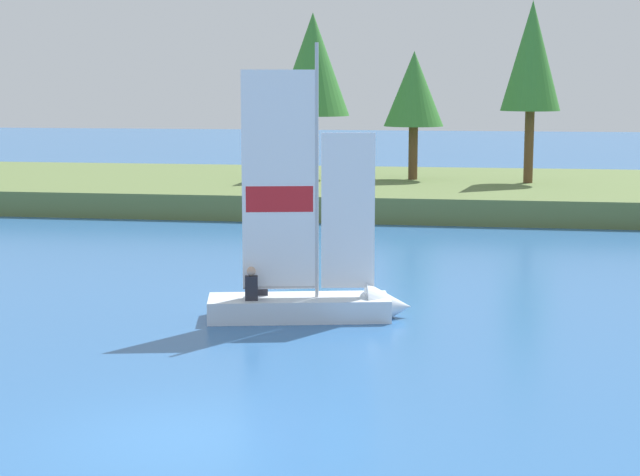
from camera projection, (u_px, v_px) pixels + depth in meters
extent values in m
plane|color=#2D609E|center=(181.00, 438.00, 15.23)|extent=(200.00, 200.00, 0.00)
cube|color=#5B703D|center=(382.00, 191.00, 45.29)|extent=(80.00, 14.54, 0.99)
cylinder|color=brown|center=(313.00, 147.00, 46.07)|extent=(0.35, 0.35, 2.79)
cone|color=#387F33|center=(313.00, 64.00, 45.51)|extent=(3.27, 3.27, 4.55)
cylinder|color=brown|center=(413.00, 153.00, 45.27)|extent=(0.41, 0.41, 2.36)
cone|color=#387F33|center=(414.00, 89.00, 44.85)|extent=(2.63, 2.63, 3.27)
cylinder|color=brown|center=(529.00, 147.00, 43.67)|extent=(0.40, 0.40, 3.07)
cone|color=#387F33|center=(532.00, 56.00, 43.09)|extent=(2.52, 2.52, 4.60)
cube|color=silver|center=(299.00, 308.00, 22.91)|extent=(4.22, 2.08, 0.50)
cone|color=silver|center=(388.00, 307.00, 23.02)|extent=(1.23, 1.32, 1.13)
cylinder|color=#B7B7BC|center=(317.00, 172.00, 22.48)|extent=(0.08, 0.08, 5.61)
cube|color=white|center=(279.00, 180.00, 22.45)|extent=(1.62, 0.38, 4.78)
cube|color=red|center=(279.00, 199.00, 22.52)|extent=(1.46, 0.35, 0.57)
cube|color=white|center=(348.00, 211.00, 22.65)|extent=(1.17, 0.28, 3.46)
cylinder|color=#B7B7BC|center=(280.00, 288.00, 22.82)|extent=(1.62, 0.41, 0.06)
cube|color=#26262D|center=(251.00, 288.00, 22.50)|extent=(0.32, 0.25, 0.54)
sphere|color=tan|center=(251.00, 271.00, 22.45)|extent=(0.20, 0.20, 0.20)
cube|color=#26262D|center=(262.00, 283.00, 23.06)|extent=(0.32, 0.25, 0.56)
sphere|color=tan|center=(261.00, 266.00, 23.00)|extent=(0.20, 0.20, 0.20)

